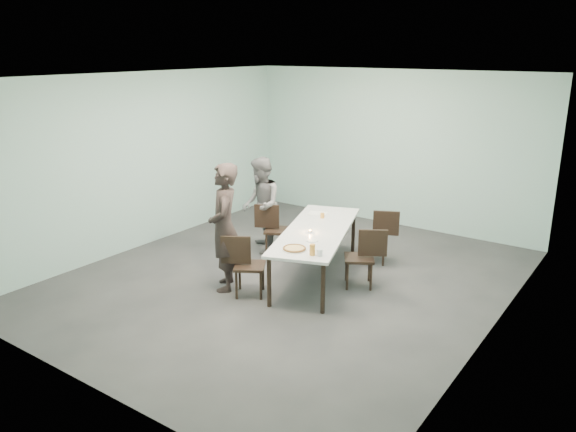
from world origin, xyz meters
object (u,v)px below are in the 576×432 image
Objects in this scene: beer_glass at (312,250)px; chair_near_right at (365,254)px; side_plate at (312,240)px; water_tumbler at (320,252)px; diner_far at (261,205)px; chair_far_left at (273,226)px; diner_near at (224,227)px; table at (317,233)px; chair_near_left at (244,261)px; chair_far_right at (379,233)px; tealight at (310,231)px; amber_tumbler at (322,216)px; pizza at (294,249)px.

chair_near_right is at bearing 76.80° from beer_glass.
water_tumbler reaches higher than side_plate.
diner_far reaches higher than water_tumbler.
diner_near is at bearing -106.69° from chair_far_left.
diner_near reaches higher than table.
diner_far is at bearing 160.48° from diner_near.
beer_glass is (1.91, -1.36, 0.01)m from diner_far.
chair_far_right is (0.99, 2.24, 0.00)m from chair_near_left.
chair_near_right is at bearing 19.56° from tealight.
amber_tumbler is at bearing 117.19° from beer_glass.
diner_near is (-0.37, 0.02, 0.43)m from chair_near_left.
chair_far_right is 0.47× the size of diner_near.
chair_near_right reaches higher than table.
diner_far is at bearing -172.57° from amber_tumbler.
diner_near reaches higher than chair_near_left.
chair_far_right reaches higher than amber_tumbler.
beer_glass reaches higher than chair_near_left.
chair_near_left is 9.67× the size of water_tumbler.
tealight is at bearing 127.31° from side_plate.
side_plate is 2.00× the size of water_tumbler.
chair_near_left is 1.16m from water_tumbler.
pizza is 2.27× the size of beer_glass.
chair_far_right is at bearing 66.48° from diner_far.
table is 3.16× the size of chair_near_left.
diner_far is 1.14m from amber_tumbler.
tealight is at bearing -71.75° from amber_tumbler.
tealight is (0.85, 0.94, -0.16)m from diner_near.
beer_glass is at bearing -156.66° from water_tumbler.
diner_near is (-1.35, -2.21, 0.43)m from chair_far_right.
diner_far is 29.16× the size of tealight.
chair_far_right reaches higher than water_tumbler.
chair_far_left is at bearing 143.02° from water_tumbler.
diner_far is 2.34m from beer_glass.
pizza is (0.23, -0.93, 0.08)m from table.
tealight is (-0.53, 0.76, -0.05)m from beer_glass.
chair_near_left is 0.47× the size of diner_near.
diner_far is 9.07× the size of side_plate.
chair_far_left is 1.89m from chair_near_right.
chair_far_right is 4.83× the size of side_plate.
chair_near_right is 1.16m from amber_tumbler.
table is 1.48× the size of diner_near.
diner_near is at bearing -109.59° from amber_tumbler.
tealight is (-0.22, 0.74, 0.00)m from pizza.
beer_glass is at bearing -5.27° from pizza.
water_tumbler is at bearing -59.57° from amber_tumbler.
beer_glass is (0.31, -0.03, 0.06)m from pizza.
pizza is 3.78× the size of water_tumbler.
chair_far_right is at bearing 34.28° from chair_near_left.
chair_far_right is at bearing 34.86° from amber_tumbler.
chair_far_left is 2.56× the size of pizza.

